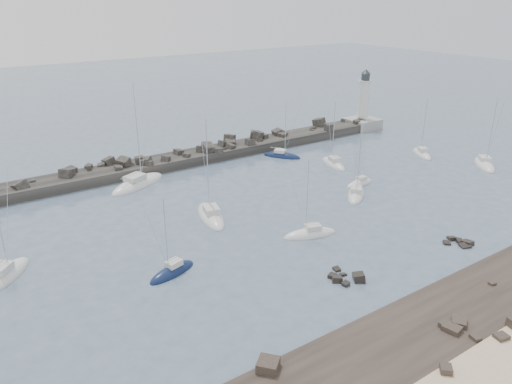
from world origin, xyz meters
TOP-DOWN VIEW (x-y plane):
  - ground at (0.00, 0.00)m, footprint 400.00×400.00m
  - rock_shelf at (-0.08, -22.00)m, footprint 140.00×12.52m
  - rock_cluster_near at (-3.99, -9.62)m, footprint 3.92×4.55m
  - rock_cluster_far at (14.32, -11.63)m, footprint 3.28×3.68m
  - breakwater at (-7.29, 38.02)m, footprint 115.00×7.08m
  - lighthouse at (47.00, 38.00)m, footprint 7.00×7.00m
  - sailboat_0 at (-35.78, 12.66)m, footprint 7.63×8.08m
  - sailboat_1 at (-19.67, 2.73)m, footprint 6.78×3.77m
  - sailboat_2 at (-8.33, 13.70)m, footprint 5.45×10.25m
  - sailboat_3 at (-12.06, 31.99)m, footprint 12.16×8.25m
  - sailboat_4 at (-0.17, 1.19)m, footprint 7.73×4.40m
  - sailboat_5 at (15.06, 7.85)m, footprint 7.78×7.07m
  - sailboat_6 at (17.52, 30.78)m, footprint 6.23×7.59m
  - sailboat_7 at (19.22, 11.13)m, footprint 5.96×2.14m
  - sailboat_8 at (22.48, 21.23)m, footprint 4.57×8.45m
  - sailboat_9 at (45.67, 4.91)m, footprint 8.15×8.54m
  - sailboat_10 at (41.41, 15.87)m, footprint 5.88×7.75m

SIDE VIEW (x-z plane):
  - ground at x=0.00m, z-range 0.00..0.00m
  - rock_shelf at x=-0.08m, z-range -0.87..0.89m
  - rock_cluster_far at x=14.32m, z-range -0.49..0.64m
  - sailboat_6 at x=17.52m, z-range -5.87..6.13m
  - sailboat_7 at x=19.22m, z-range -4.62..4.88m
  - rock_cluster_near at x=-3.99m, z-range -0.67..0.94m
  - sailboat_5 at x=15.06m, z-range -6.25..6.52m
  - sailboat_4 at x=-0.17m, z-range -5.76..6.04m
  - sailboat_9 at x=45.67m, z-range -6.98..7.27m
  - sailboat_1 at x=-19.67m, z-range -5.11..5.40m
  - sailboat_10 at x=41.41m, z-range -5.94..6.24m
  - sailboat_8 at x=22.48m, z-range -6.31..6.61m
  - sailboat_3 at x=-12.06m, z-range -9.02..9.32m
  - sailboat_2 at x=-8.33m, z-range -7.61..7.92m
  - sailboat_0 at x=-35.78m, z-range -6.66..6.98m
  - breakwater at x=-7.29m, z-range -2.41..3.10m
  - lighthouse at x=47.00m, z-range -4.21..10.39m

